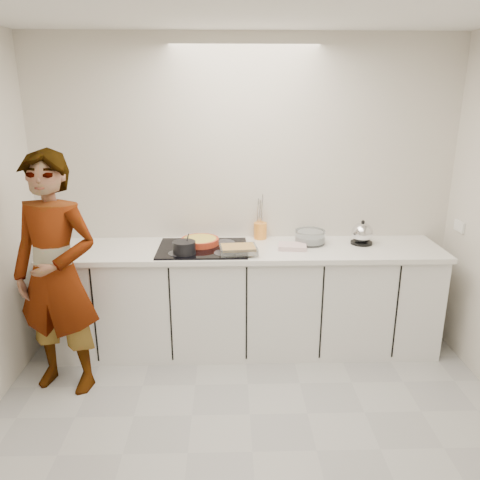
{
  "coord_description": "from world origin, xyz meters",
  "views": [
    {
      "loc": [
        -0.14,
        -2.37,
        2.11
      ],
      "look_at": [
        -0.05,
        1.05,
        1.05
      ],
      "focal_mm": 35.0,
      "sensor_mm": 36.0,
      "label": 1
    }
  ],
  "objects_px": {
    "hob": "(203,248)",
    "utensil_crock": "(260,231)",
    "saucepan": "(184,248)",
    "tart_dish": "(200,241)",
    "baking_dish": "(238,249)",
    "mixing_bowl": "(310,238)",
    "cook": "(56,275)",
    "kettle": "(362,234)"
  },
  "relations": [
    {
      "from": "hob",
      "to": "utensil_crock",
      "type": "xyz_separation_m",
      "value": [
        0.49,
        0.28,
        0.06
      ]
    },
    {
      "from": "hob",
      "to": "saucepan",
      "type": "xyz_separation_m",
      "value": [
        -0.13,
        -0.15,
        0.06
      ]
    },
    {
      "from": "tart_dish",
      "to": "hob",
      "type": "bearing_deg",
      "value": -73.76
    },
    {
      "from": "tart_dish",
      "to": "baking_dish",
      "type": "xyz_separation_m",
      "value": [
        0.31,
        -0.24,
        0.0
      ]
    },
    {
      "from": "mixing_bowl",
      "to": "utensil_crock",
      "type": "bearing_deg",
      "value": 158.61
    },
    {
      "from": "utensil_crock",
      "to": "saucepan",
      "type": "bearing_deg",
      "value": -145.12
    },
    {
      "from": "tart_dish",
      "to": "cook",
      "type": "distance_m",
      "value": 1.15
    },
    {
      "from": "hob",
      "to": "saucepan",
      "type": "bearing_deg",
      "value": -131.5
    },
    {
      "from": "tart_dish",
      "to": "saucepan",
      "type": "relative_size",
      "value": 1.6
    },
    {
      "from": "saucepan",
      "to": "hob",
      "type": "bearing_deg",
      "value": 48.5
    },
    {
      "from": "kettle",
      "to": "utensil_crock",
      "type": "bearing_deg",
      "value": 168.14
    },
    {
      "from": "kettle",
      "to": "cook",
      "type": "height_order",
      "value": "cook"
    },
    {
      "from": "kettle",
      "to": "utensil_crock",
      "type": "xyz_separation_m",
      "value": [
        -0.85,
        0.18,
        -0.02
      ]
    },
    {
      "from": "saucepan",
      "to": "kettle",
      "type": "xyz_separation_m",
      "value": [
        1.47,
        0.26,
        0.02
      ]
    },
    {
      "from": "tart_dish",
      "to": "cook",
      "type": "height_order",
      "value": "cook"
    },
    {
      "from": "cook",
      "to": "saucepan",
      "type": "bearing_deg",
      "value": 35.46
    },
    {
      "from": "saucepan",
      "to": "mixing_bowl",
      "type": "xyz_separation_m",
      "value": [
        1.03,
        0.27,
        -0.01
      ]
    },
    {
      "from": "saucepan",
      "to": "utensil_crock",
      "type": "height_order",
      "value": "saucepan"
    },
    {
      "from": "utensil_crock",
      "to": "tart_dish",
      "type": "bearing_deg",
      "value": -159.25
    },
    {
      "from": "hob",
      "to": "kettle",
      "type": "xyz_separation_m",
      "value": [
        1.34,
        0.11,
        0.08
      ]
    },
    {
      "from": "utensil_crock",
      "to": "kettle",
      "type": "bearing_deg",
      "value": -11.86
    },
    {
      "from": "hob",
      "to": "cook",
      "type": "height_order",
      "value": "cook"
    },
    {
      "from": "cook",
      "to": "kettle",
      "type": "bearing_deg",
      "value": 28.25
    },
    {
      "from": "hob",
      "to": "kettle",
      "type": "bearing_deg",
      "value": 4.54
    },
    {
      "from": "hob",
      "to": "kettle",
      "type": "distance_m",
      "value": 1.34
    },
    {
      "from": "mixing_bowl",
      "to": "cook",
      "type": "relative_size",
      "value": 0.19
    },
    {
      "from": "saucepan",
      "to": "mixing_bowl",
      "type": "distance_m",
      "value": 1.07
    },
    {
      "from": "hob",
      "to": "mixing_bowl",
      "type": "distance_m",
      "value": 0.91
    },
    {
      "from": "kettle",
      "to": "cook",
      "type": "xyz_separation_m",
      "value": [
        -2.35,
        -0.61,
        -0.11
      ]
    },
    {
      "from": "kettle",
      "to": "tart_dish",
      "type": "bearing_deg",
      "value": -179.25
    },
    {
      "from": "saucepan",
      "to": "kettle",
      "type": "bearing_deg",
      "value": 9.94
    },
    {
      "from": "baking_dish",
      "to": "utensil_crock",
      "type": "distance_m",
      "value": 0.48
    },
    {
      "from": "baking_dish",
      "to": "hob",
      "type": "bearing_deg",
      "value": 152.8
    },
    {
      "from": "tart_dish",
      "to": "mixing_bowl",
      "type": "relative_size",
      "value": 1.1
    },
    {
      "from": "saucepan",
      "to": "mixing_bowl",
      "type": "relative_size",
      "value": 0.69
    },
    {
      "from": "utensil_crock",
      "to": "cook",
      "type": "height_order",
      "value": "cook"
    },
    {
      "from": "saucepan",
      "to": "cook",
      "type": "height_order",
      "value": "cook"
    },
    {
      "from": "hob",
      "to": "cook",
      "type": "xyz_separation_m",
      "value": [
        -1.01,
        -0.5,
        -0.03
      ]
    },
    {
      "from": "baking_dish",
      "to": "kettle",
      "type": "height_order",
      "value": "kettle"
    },
    {
      "from": "baking_dish",
      "to": "kettle",
      "type": "distance_m",
      "value": 1.08
    },
    {
      "from": "saucepan",
      "to": "utensil_crock",
      "type": "xyz_separation_m",
      "value": [
        0.62,
        0.44,
        0.01
      ]
    },
    {
      "from": "baking_dish",
      "to": "mixing_bowl",
      "type": "xyz_separation_m",
      "value": [
        0.61,
        0.27,
        0.01
      ]
    }
  ]
}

